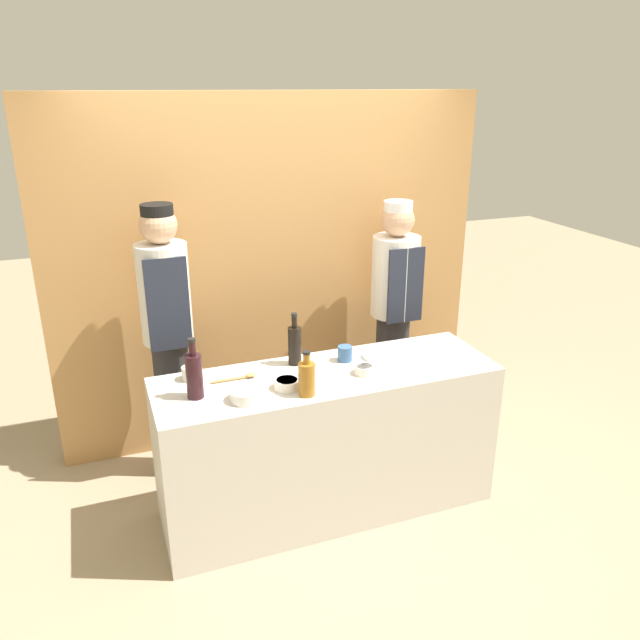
{
  "coord_description": "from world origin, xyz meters",
  "views": [
    {
      "loc": [
        -1.17,
        -2.97,
        2.44
      ],
      "look_at": [
        0.0,
        0.12,
        1.18
      ],
      "focal_mm": 35.0,
      "sensor_mm": 36.0,
      "label": 1
    }
  ],
  "objects_px": {
    "cup_blue": "(345,354)",
    "chef_left": "(168,331)",
    "sauce_bowl_white": "(287,383)",
    "cutting_board": "(392,357)",
    "chef_right": "(394,309)",
    "wooden_spoon": "(240,377)",
    "sauce_bowl_green": "(246,394)",
    "bottle_wine": "(194,375)",
    "sauce_bowl_red": "(364,369)",
    "bottle_soy": "(295,344)",
    "cup_cream": "(191,373)",
    "bottle_amber": "(307,378)"
  },
  "relations": [
    {
      "from": "wooden_spoon",
      "to": "bottle_amber",
      "type": "bearing_deg",
      "value": -46.53
    },
    {
      "from": "sauce_bowl_white",
      "to": "wooden_spoon",
      "type": "distance_m",
      "value": 0.29
    },
    {
      "from": "chef_left",
      "to": "bottle_amber",
      "type": "bearing_deg",
      "value": -57.51
    },
    {
      "from": "bottle_soy",
      "to": "chef_right",
      "type": "xyz_separation_m",
      "value": [
        0.92,
        0.53,
        -0.08
      ]
    },
    {
      "from": "sauce_bowl_white",
      "to": "chef_left",
      "type": "distance_m",
      "value": 0.97
    },
    {
      "from": "sauce_bowl_red",
      "to": "chef_left",
      "type": "bearing_deg",
      "value": 140.77
    },
    {
      "from": "bottle_wine",
      "to": "wooden_spoon",
      "type": "bearing_deg",
      "value": 24.79
    },
    {
      "from": "sauce_bowl_red",
      "to": "bottle_soy",
      "type": "height_order",
      "value": "bottle_soy"
    },
    {
      "from": "bottle_wine",
      "to": "bottle_soy",
      "type": "xyz_separation_m",
      "value": [
        0.62,
        0.21,
        -0.01
      ]
    },
    {
      "from": "sauce_bowl_white",
      "to": "chef_right",
      "type": "height_order",
      "value": "chef_right"
    },
    {
      "from": "bottle_soy",
      "to": "chef_left",
      "type": "bearing_deg",
      "value": 140.82
    },
    {
      "from": "bottle_soy",
      "to": "wooden_spoon",
      "type": "height_order",
      "value": "bottle_soy"
    },
    {
      "from": "sauce_bowl_white",
      "to": "chef_left",
      "type": "height_order",
      "value": "chef_left"
    },
    {
      "from": "cutting_board",
      "to": "chef_right",
      "type": "relative_size",
      "value": 0.19
    },
    {
      "from": "sauce_bowl_red",
      "to": "cup_blue",
      "type": "xyz_separation_m",
      "value": [
        -0.03,
        0.2,
        0.02
      ]
    },
    {
      "from": "cup_cream",
      "to": "bottle_amber",
      "type": "bearing_deg",
      "value": -36.28
    },
    {
      "from": "bottle_soy",
      "to": "cup_cream",
      "type": "distance_m",
      "value": 0.61
    },
    {
      "from": "bottle_amber",
      "to": "chef_right",
      "type": "relative_size",
      "value": 0.15
    },
    {
      "from": "sauce_bowl_green",
      "to": "cup_blue",
      "type": "xyz_separation_m",
      "value": [
        0.67,
        0.28,
        0.01
      ]
    },
    {
      "from": "cup_cream",
      "to": "chef_left",
      "type": "relative_size",
      "value": 0.05
    },
    {
      "from": "cutting_board",
      "to": "bottle_soy",
      "type": "relative_size",
      "value": 1.03
    },
    {
      "from": "cup_blue",
      "to": "chef_left",
      "type": "height_order",
      "value": "chef_left"
    },
    {
      "from": "sauce_bowl_green",
      "to": "chef_right",
      "type": "xyz_separation_m",
      "value": [
        1.3,
        0.87,
        0.01
      ]
    },
    {
      "from": "cutting_board",
      "to": "chef_right",
      "type": "bearing_deg",
      "value": 62.33
    },
    {
      "from": "bottle_wine",
      "to": "bottle_amber",
      "type": "xyz_separation_m",
      "value": [
        0.55,
        -0.18,
        -0.03
      ]
    },
    {
      "from": "sauce_bowl_white",
      "to": "sauce_bowl_red",
      "type": "xyz_separation_m",
      "value": [
        0.46,
        0.02,
        -0.0
      ]
    },
    {
      "from": "cutting_board",
      "to": "chef_left",
      "type": "relative_size",
      "value": 0.18
    },
    {
      "from": "bottle_amber",
      "to": "cutting_board",
      "type": "bearing_deg",
      "value": 22.01
    },
    {
      "from": "cup_cream",
      "to": "bottle_soy",
      "type": "bearing_deg",
      "value": -0.62
    },
    {
      "from": "bottle_wine",
      "to": "cup_blue",
      "type": "relative_size",
      "value": 3.64
    },
    {
      "from": "bottle_soy",
      "to": "wooden_spoon",
      "type": "xyz_separation_m",
      "value": [
        -0.35,
        -0.09,
        -0.11
      ]
    },
    {
      "from": "bottle_wine",
      "to": "chef_right",
      "type": "xyz_separation_m",
      "value": [
        1.53,
        0.74,
        -0.08
      ]
    },
    {
      "from": "sauce_bowl_red",
      "to": "bottle_wine",
      "type": "xyz_separation_m",
      "value": [
        -0.94,
        0.05,
        0.1
      ]
    },
    {
      "from": "chef_left",
      "to": "chef_right",
      "type": "relative_size",
      "value": 1.05
    },
    {
      "from": "sauce_bowl_red",
      "to": "cup_blue",
      "type": "distance_m",
      "value": 0.21
    },
    {
      "from": "wooden_spoon",
      "to": "chef_right",
      "type": "xyz_separation_m",
      "value": [
        1.27,
        0.62,
        0.03
      ]
    },
    {
      "from": "sauce_bowl_white",
      "to": "cutting_board",
      "type": "height_order",
      "value": "sauce_bowl_white"
    },
    {
      "from": "bottle_wine",
      "to": "wooden_spoon",
      "type": "relative_size",
      "value": 1.31
    },
    {
      "from": "sauce_bowl_green",
      "to": "bottle_wine",
      "type": "relative_size",
      "value": 0.5
    },
    {
      "from": "cutting_board",
      "to": "bottle_amber",
      "type": "xyz_separation_m",
      "value": [
        -0.63,
        -0.25,
        0.09
      ]
    },
    {
      "from": "sauce_bowl_red",
      "to": "bottle_amber",
      "type": "bearing_deg",
      "value": -162.07
    },
    {
      "from": "bottle_soy",
      "to": "chef_right",
      "type": "bearing_deg",
      "value": 30.13
    },
    {
      "from": "cutting_board",
      "to": "bottle_soy",
      "type": "distance_m",
      "value": 0.59
    },
    {
      "from": "cup_blue",
      "to": "chef_right",
      "type": "bearing_deg",
      "value": 43.56
    },
    {
      "from": "chef_left",
      "to": "chef_right",
      "type": "height_order",
      "value": "chef_left"
    },
    {
      "from": "cutting_board",
      "to": "wooden_spoon",
      "type": "relative_size",
      "value": 1.29
    },
    {
      "from": "cup_blue",
      "to": "cutting_board",
      "type": "bearing_deg",
      "value": -14.96
    },
    {
      "from": "wooden_spoon",
      "to": "bottle_wine",
      "type": "bearing_deg",
      "value": -155.21
    },
    {
      "from": "cup_cream",
      "to": "cup_blue",
      "type": "xyz_separation_m",
      "value": [
        0.9,
        -0.07,
        0.01
      ]
    },
    {
      "from": "cup_cream",
      "to": "sauce_bowl_red",
      "type": "bearing_deg",
      "value": -16.3
    }
  ]
}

